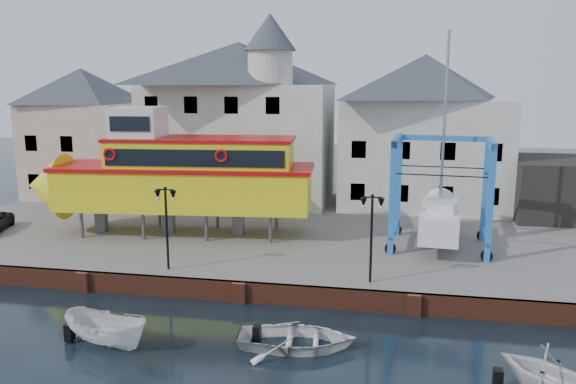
# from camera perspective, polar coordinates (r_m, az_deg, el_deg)

# --- Properties ---
(ground) EXTENTS (140.00, 140.00, 0.00)m
(ground) POSITION_cam_1_polar(r_m,az_deg,el_deg) (26.98, -4.93, -11.14)
(ground) COLOR black
(ground) RESTS_ON ground
(hardstanding) EXTENTS (44.00, 22.00, 1.00)m
(hardstanding) POSITION_cam_1_polar(r_m,az_deg,el_deg) (36.98, -0.38, -4.10)
(hardstanding) COLOR slate
(hardstanding) RESTS_ON ground
(quay_wall) EXTENTS (44.00, 0.47, 1.00)m
(quay_wall) POSITION_cam_1_polar(r_m,az_deg,el_deg) (26.89, -4.89, -10.07)
(quay_wall) COLOR brown
(quay_wall) RESTS_ON ground
(building_pink) EXTENTS (8.00, 7.00, 10.30)m
(building_pink) POSITION_cam_1_polar(r_m,az_deg,el_deg) (48.99, -19.97, 5.69)
(building_pink) COLOR tan
(building_pink) RESTS_ON hardstanding
(building_white_main) EXTENTS (14.00, 8.30, 14.00)m
(building_white_main) POSITION_cam_1_polar(r_m,az_deg,el_deg) (44.10, -4.81, 7.34)
(building_white_main) COLOR #BABBAD
(building_white_main) RESTS_ON hardstanding
(building_white_right) EXTENTS (12.00, 8.00, 11.20)m
(building_white_right) POSITION_cam_1_polar(r_m,az_deg,el_deg) (43.24, 13.55, 6.01)
(building_white_right) COLOR #BABBAD
(building_white_right) RESTS_ON hardstanding
(shed_dark) EXTENTS (8.00, 7.00, 4.00)m
(shed_dark) POSITION_cam_1_polar(r_m,az_deg,el_deg) (43.40, 26.75, 0.35)
(shed_dark) COLOR black
(shed_dark) RESTS_ON hardstanding
(lamp_post_left) EXTENTS (1.12, 0.32, 4.20)m
(lamp_post_left) POSITION_cam_1_polar(r_m,az_deg,el_deg) (28.11, -12.30, -1.52)
(lamp_post_left) COLOR black
(lamp_post_left) RESTS_ON hardstanding
(lamp_post_right) EXTENTS (1.12, 0.32, 4.20)m
(lamp_post_right) POSITION_cam_1_polar(r_m,az_deg,el_deg) (25.95, 8.52, -2.43)
(lamp_post_right) COLOR black
(lamp_post_right) RESTS_ON hardstanding
(tour_boat) EXTENTS (18.09, 5.83, 7.74)m
(tour_boat) POSITION_cam_1_polar(r_m,az_deg,el_deg) (34.92, -12.12, 1.71)
(tour_boat) COLOR #59595E
(tour_boat) RESTS_ON hardstanding
(travel_lift) EXTENTS (5.93, 8.05, 11.94)m
(travel_lift) POSITION_cam_1_polar(r_m,az_deg,el_deg) (33.31, 15.16, -1.76)
(travel_lift) COLOR blue
(travel_lift) RESTS_ON hardstanding
(motorboat_a) EXTENTS (4.19, 2.48, 1.52)m
(motorboat_a) POSITION_cam_1_polar(r_m,az_deg,el_deg) (24.02, -17.89, -14.57)
(motorboat_a) COLOR white
(motorboat_a) RESTS_ON ground
(motorboat_b) EXTENTS (4.95, 3.77, 0.96)m
(motorboat_b) POSITION_cam_1_polar(r_m,az_deg,el_deg) (22.78, 0.89, -15.47)
(motorboat_b) COLOR white
(motorboat_b) RESTS_ON ground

